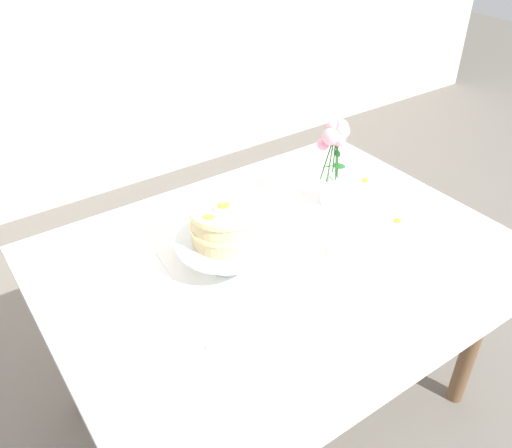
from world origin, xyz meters
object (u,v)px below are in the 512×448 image
(dining_table, at_px, (278,274))
(cake_stand, at_px, (226,244))
(layer_cake, at_px, (225,223))
(teacup, at_px, (339,251))
(flower_vase, at_px, (333,161))

(dining_table, relative_size, cake_stand, 4.83)
(dining_table, distance_m, layer_cake, 0.30)
(layer_cake, xyz_separation_m, teacup, (0.31, -0.16, -0.13))
(flower_vase, height_order, teacup, flower_vase)
(dining_table, xyz_separation_m, layer_cake, (-0.17, 0.03, 0.25))
(teacup, bearing_deg, dining_table, 138.28)
(layer_cake, bearing_deg, teacup, -27.08)
(layer_cake, height_order, flower_vase, flower_vase)
(teacup, bearing_deg, layer_cake, 152.92)
(layer_cake, relative_size, flower_vase, 0.64)
(cake_stand, height_order, flower_vase, flower_vase)
(dining_table, bearing_deg, layer_cake, 168.84)
(cake_stand, bearing_deg, flower_vase, 10.08)
(cake_stand, xyz_separation_m, flower_vase, (0.48, 0.09, 0.09))
(teacup, bearing_deg, cake_stand, 152.91)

